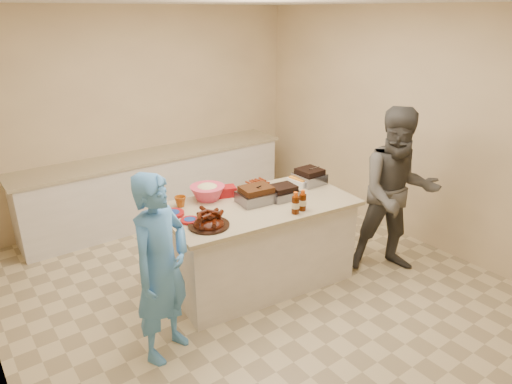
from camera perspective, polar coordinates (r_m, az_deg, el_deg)
room at (r=4.71m, az=-0.03°, el=-12.15°), size 4.50×5.00×2.70m
back_counter at (r=6.22m, az=-12.17°, el=0.75°), size 3.60×0.64×0.90m
island at (r=4.85m, az=0.36°, el=-11.00°), size 1.95×1.17×0.88m
rib_platter at (r=4.00m, az=-5.91°, el=-4.26°), size 0.41×0.41×0.15m
pulled_pork_tray at (r=4.46m, az=0.02°, el=-1.30°), size 0.38×0.30×0.11m
brisket_tray at (r=4.56m, az=3.36°, el=-0.80°), size 0.31×0.26×0.09m
roasting_pan at (r=4.98m, az=6.66°, el=1.08°), size 0.29×0.29×0.11m
coleslaw_bowl at (r=4.56m, az=-6.04°, el=-0.89°), size 0.38×0.38×0.24m
sausage_plate at (r=4.83m, az=0.35°, el=0.56°), size 0.29×0.29×0.04m
mac_cheese_dish at (r=5.00m, az=6.05°, el=1.18°), size 0.34×0.27×0.09m
bbq_bottle_a at (r=4.30m, az=5.80°, el=-2.27°), size 0.07×0.07×0.20m
bbq_bottle_b at (r=4.23m, az=4.92°, el=-2.67°), size 0.08×0.08×0.21m
mustard_bottle at (r=4.55m, az=-1.77°, el=-0.80°), size 0.04×0.04×0.11m
sauce_bowl at (r=4.66m, az=-1.16°, el=-0.25°), size 0.14×0.06×0.13m
plate_stack_large at (r=4.25m, az=-10.43°, el=-2.84°), size 0.24×0.24×0.03m
plate_stack_small at (r=4.10m, az=-8.27°, el=-3.69°), size 0.18×0.18×0.02m
plastic_cup at (r=4.42m, az=-9.39°, el=-1.79°), size 0.12×0.11×0.11m
basket_stack at (r=4.62m, az=-3.78°, el=-0.47°), size 0.23×0.20×0.10m
guest_blue at (r=4.08m, az=-10.87°, el=-18.77°), size 1.18×1.65×0.37m
guest_gray at (r=5.28m, az=16.17°, el=-9.01°), size 1.72×1.94×0.67m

